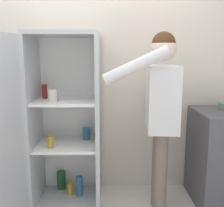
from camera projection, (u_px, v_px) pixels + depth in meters
name	position (u px, v px, depth m)	size (l,w,h in m)	color
wall_back	(88.00, 72.00, 2.74)	(7.00, 0.06, 2.55)	beige
refrigerator	(54.00, 125.00, 2.41)	(0.81, 1.18, 1.65)	#B7BABC
person	(160.00, 103.00, 2.31)	(0.66, 0.61, 1.64)	#726656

